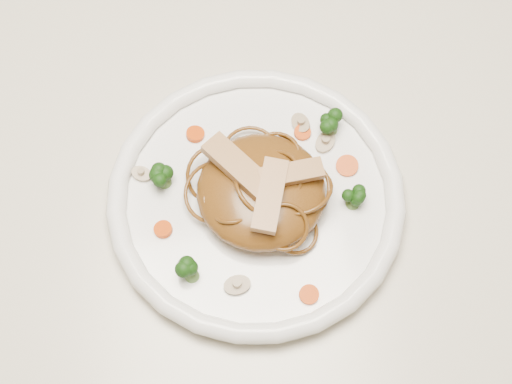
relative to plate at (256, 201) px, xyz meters
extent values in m
plane|color=brown|center=(-0.03, 0.09, -0.76)|extent=(4.00, 4.00, 0.00)
cube|color=beige|center=(-0.03, 0.09, -0.03)|extent=(1.20, 0.80, 0.04)
cylinder|color=brown|center=(0.51, 0.43, -0.40)|extent=(0.06, 0.06, 0.71)
cylinder|color=white|center=(0.00, 0.00, 0.00)|extent=(0.32, 0.32, 0.02)
ellipsoid|color=brown|center=(0.00, 0.00, 0.03)|extent=(0.16, 0.16, 0.04)
cube|color=tan|center=(0.03, 0.00, 0.05)|extent=(0.06, 0.03, 0.01)
cube|color=tan|center=(-0.02, 0.01, 0.05)|extent=(0.07, 0.08, 0.01)
cube|color=tan|center=(0.01, -0.02, 0.05)|extent=(0.05, 0.08, 0.01)
cylinder|color=#D34E07|center=(0.06, 0.07, 0.01)|extent=(0.02, 0.02, 0.00)
cylinder|color=#D34E07|center=(-0.09, -0.02, 0.01)|extent=(0.02, 0.02, 0.00)
cylinder|color=#D34E07|center=(0.10, 0.02, 0.01)|extent=(0.03, 0.03, 0.00)
cylinder|color=#D34E07|center=(-0.05, 0.08, 0.01)|extent=(0.02, 0.02, 0.00)
cylinder|color=#D34E07|center=(0.04, -0.11, 0.01)|extent=(0.02, 0.02, 0.00)
cylinder|color=#BEAF8E|center=(-0.03, -0.09, 0.01)|extent=(0.03, 0.03, 0.01)
cylinder|color=#BEAF8E|center=(0.08, 0.05, 0.01)|extent=(0.04, 0.04, 0.01)
cylinder|color=#BEAF8E|center=(-0.11, 0.04, 0.01)|extent=(0.03, 0.03, 0.01)
cylinder|color=#BEAF8E|center=(0.06, 0.08, 0.01)|extent=(0.03, 0.03, 0.01)
camera|label=1|loc=(-0.04, -0.30, 0.68)|focal=52.42mm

